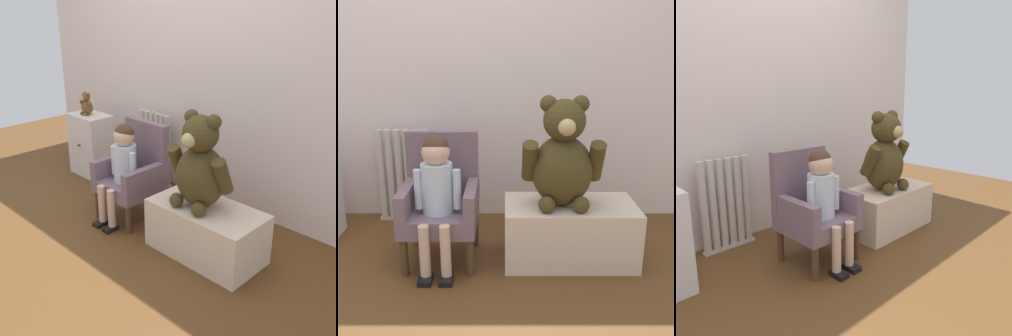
{
  "view_description": "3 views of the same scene",
  "coord_description": "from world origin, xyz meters",
  "views": [
    {
      "loc": [
        2.23,
        -1.48,
        1.58
      ],
      "look_at": [
        0.38,
        0.39,
        0.51
      ],
      "focal_mm": 45.0,
      "sensor_mm": 36.0,
      "label": 1
    },
    {
      "loc": [
        0.37,
        -1.84,
        1.22
      ],
      "look_at": [
        0.38,
        0.41,
        0.54
      ],
      "focal_mm": 45.0,
      "sensor_mm": 36.0,
      "label": 2
    },
    {
      "loc": [
        -1.29,
        -1.15,
        1.08
      ],
      "look_at": [
        0.32,
        0.45,
        0.56
      ],
      "focal_mm": 35.0,
      "sensor_mm": 36.0,
      "label": 3
    }
  ],
  "objects": [
    {
      "name": "ground_plane",
      "position": [
        0.0,
        0.0,
        0.0
      ],
      "size": [
        6.0,
        6.0,
        0.0
      ],
      "primitive_type": "plane",
      "color": "#563418"
    },
    {
      "name": "back_wall",
      "position": [
        0.0,
        1.08,
        1.2
      ],
      "size": [
        3.8,
        0.05,
        2.4
      ],
      "primitive_type": "cube",
      "color": "beige",
      "rests_on": "ground_plane"
    },
    {
      "name": "radiator",
      "position": [
        -0.34,
        0.95,
        0.32
      ],
      "size": [
        0.37,
        0.05,
        0.65
      ],
      "color": "beige",
      "rests_on": "ground_plane"
    },
    {
      "name": "child_armchair",
      "position": [
        0.0,
        0.42,
        0.35
      ],
      "size": [
        0.42,
        0.42,
        0.73
      ],
      "color": "#715864",
      "rests_on": "ground_plane"
    },
    {
      "name": "child_figure",
      "position": [
        0.0,
        0.31,
        0.49
      ],
      "size": [
        0.25,
        0.35,
        0.75
      ],
      "color": "silver",
      "rests_on": "ground_plane"
    },
    {
      "name": "low_bench",
      "position": [
        0.74,
        0.38,
        0.17
      ],
      "size": [
        0.74,
        0.4,
        0.34
      ],
      "primitive_type": "cube",
      "color": "beige",
      "rests_on": "ground_plane"
    },
    {
      "name": "large_teddy_bear",
      "position": [
        0.68,
        0.37,
        0.61
      ],
      "size": [
        0.44,
        0.31,
        0.61
      ],
      "color": "#413518",
      "rests_on": "low_bench"
    }
  ]
}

